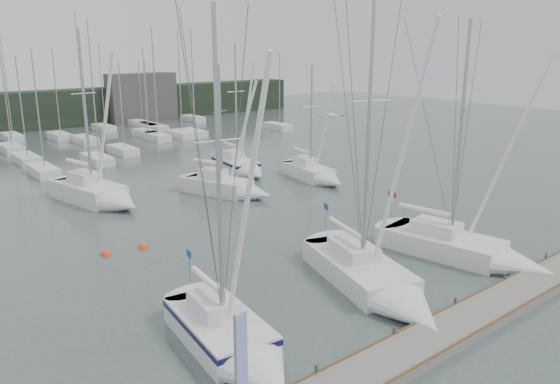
{
  "coord_description": "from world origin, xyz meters",
  "views": [
    {
      "loc": [
        -17.06,
        -15.8,
        11.07
      ],
      "look_at": [
        -0.27,
        5.0,
        3.81
      ],
      "focal_mm": 35.0,
      "sensor_mm": 36.0,
      "label": 1
    }
  ],
  "objects": [
    {
      "name": "sailboat_mid_d",
      "position": [
        9.83,
        22.81,
        0.56
      ],
      "size": [
        3.34,
        7.58,
        11.9
      ],
      "rotation": [
        0.0,
        0.0,
        -0.13
      ],
      "color": "silver",
      "rests_on": "ground"
    },
    {
      "name": "dock_banner",
      "position": [
        -9.6,
        -4.78,
        2.6
      ],
      "size": [
        0.55,
        0.2,
        3.72
      ],
      "rotation": [
        0.0,
        0.0,
        0.3
      ],
      "color": "#999CA0",
      "rests_on": "dock"
    },
    {
      "name": "sailboat_near_left",
      "position": [
        -7.25,
        -1.1,
        0.54
      ],
      "size": [
        3.49,
        7.9,
        13.28
      ],
      "rotation": [
        0.0,
        0.0,
        -0.13
      ],
      "color": "silver",
      "rests_on": "ground"
    },
    {
      "name": "ground",
      "position": [
        0.0,
        0.0,
        0.0
      ],
      "size": [
        160.0,
        160.0,
        0.0
      ],
      "primitive_type": "plane",
      "color": "#42504E",
      "rests_on": "ground"
    },
    {
      "name": "buoy_c",
      "position": [
        -7.02,
        11.73,
        0.0
      ],
      "size": [
        0.57,
        0.57,
        0.57
      ],
      "primitive_type": "sphere",
      "color": "#EE4015",
      "rests_on": "ground"
    },
    {
      "name": "buoy_a",
      "position": [
        -4.94,
        11.51,
        0.0
      ],
      "size": [
        0.58,
        0.58,
        0.58
      ],
      "primitive_type": "sphere",
      "color": "#EE4015",
      "rests_on": "ground"
    },
    {
      "name": "sailboat_near_center",
      "position": [
        0.68,
        -1.08,
        0.5
      ],
      "size": [
        5.56,
        9.99,
        14.75
      ],
      "rotation": [
        0.0,
        0.0,
        -0.3
      ],
      "color": "silver",
      "rests_on": "ground"
    },
    {
      "name": "seagull",
      "position": [
        -1.87,
        -0.26,
        8.33
      ],
      "size": [
        1.08,
        0.5,
        0.21
      ],
      "rotation": [
        0.0,
        0.0,
        -0.15
      ],
      "color": "silver",
      "rests_on": "ground"
    },
    {
      "name": "sailboat_mid_c",
      "position": [
        5.1,
        17.33,
        0.55
      ],
      "size": [
        4.75,
        7.62,
        10.45
      ],
      "rotation": [
        0.0,
        0.0,
        0.36
      ],
      "color": "silver",
      "rests_on": "ground"
    },
    {
      "name": "far_building_right",
      "position": [
        18.0,
        60.0,
        3.5
      ],
      "size": [
        10.0,
        3.0,
        7.0
      ],
      "primitive_type": "cube",
      "color": "#44413F",
      "rests_on": "ground"
    },
    {
      "name": "dock",
      "position": [
        0.0,
        -5.0,
        0.2
      ],
      "size": [
        24.0,
        2.0,
        0.4
      ],
      "primitive_type": "cube",
      "color": "#63635F",
      "rests_on": "ground"
    },
    {
      "name": "sailboat_mid_e",
      "position": [
        13.1,
        16.62,
        0.51
      ],
      "size": [
        3.29,
        7.56,
        10.18
      ],
      "rotation": [
        0.0,
        0.0,
        -0.14
      ],
      "color": "silver",
      "rests_on": "ground"
    },
    {
      "name": "sailboat_mid_b",
      "position": [
        -3.46,
        21.19,
        0.63
      ],
      "size": [
        4.42,
        8.81,
        12.98
      ],
      "rotation": [
        0.0,
        0.0,
        0.21
      ],
      "color": "silver",
      "rests_on": "ground"
    },
    {
      "name": "far_treeline",
      "position": [
        0.0,
        62.0,
        2.5
      ],
      "size": [
        90.0,
        4.0,
        5.0
      ],
      "primitive_type": "cube",
      "color": "black",
      "rests_on": "ground"
    },
    {
      "name": "sailboat_near_right",
      "position": [
        7.7,
        -1.54,
        0.52
      ],
      "size": [
        4.25,
        9.37,
        13.26
      ],
      "rotation": [
        0.0,
        0.0,
        0.17
      ],
      "color": "silver",
      "rests_on": "ground"
    },
    {
      "name": "mast_forest",
      "position": [
        1.4,
        46.15,
        0.47
      ],
      "size": [
        58.1,
        27.12,
        14.72
      ],
      "color": "silver",
      "rests_on": "ground"
    }
  ]
}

